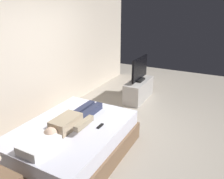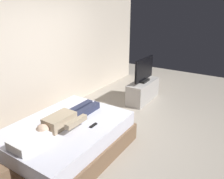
% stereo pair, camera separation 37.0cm
% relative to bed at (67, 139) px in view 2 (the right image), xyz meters
% --- Properties ---
extents(ground_plane, '(10.00, 10.00, 0.00)m').
position_rel_bed_xyz_m(ground_plane, '(0.79, -0.46, -0.26)').
color(ground_plane, '#ADA393').
extents(back_wall, '(6.40, 0.10, 2.80)m').
position_rel_bed_xyz_m(back_wall, '(1.19, 1.36, 1.14)').
color(back_wall, beige).
rests_on(back_wall, ground).
extents(bed, '(1.97, 1.48, 0.54)m').
position_rel_bed_xyz_m(bed, '(0.00, 0.00, 0.00)').
color(bed, brown).
rests_on(bed, ground).
extents(pillow, '(0.48, 0.34, 0.12)m').
position_rel_bed_xyz_m(pillow, '(-0.67, -0.00, 0.34)').
color(pillow, white).
rests_on(pillow, bed).
extents(person, '(1.26, 0.46, 0.18)m').
position_rel_bed_xyz_m(person, '(0.03, 0.01, 0.36)').
color(person, tan).
rests_on(person, bed).
extents(remote, '(0.15, 0.04, 0.02)m').
position_rel_bed_xyz_m(remote, '(0.18, -0.40, 0.29)').
color(remote, black).
rests_on(remote, bed).
extents(tv_stand, '(1.10, 0.40, 0.50)m').
position_rel_bed_xyz_m(tv_stand, '(2.62, -0.08, -0.01)').
color(tv_stand, '#B7B2AD').
rests_on(tv_stand, ground).
extents(tv, '(0.88, 0.20, 0.59)m').
position_rel_bed_xyz_m(tv, '(2.62, -0.08, 0.52)').
color(tv, black).
rests_on(tv, tv_stand).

